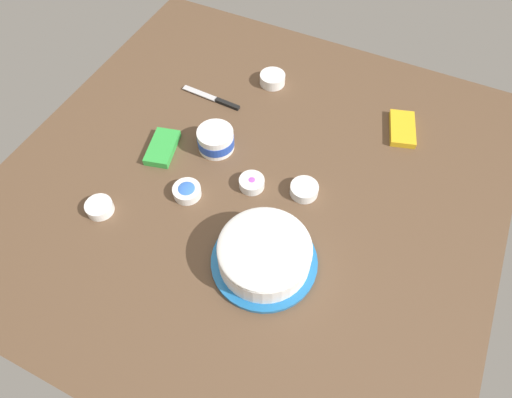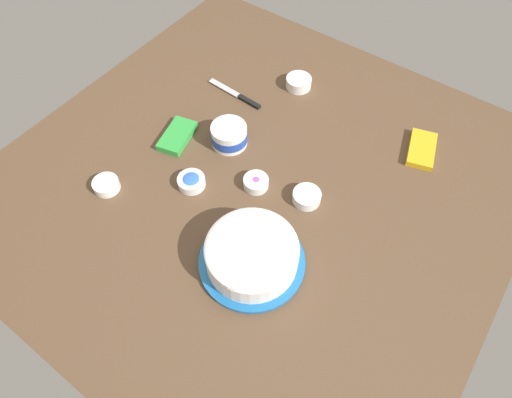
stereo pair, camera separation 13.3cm
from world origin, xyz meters
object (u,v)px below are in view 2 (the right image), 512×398
Objects in this scene: candy_box_lower at (177,136)px; sprinkle_bowl_yellow at (299,82)px; sprinkle_bowl_rainbow at (256,182)px; candy_box_upper at (422,149)px; sprinkle_bowl_orange at (106,185)px; spreading_knife at (239,96)px; sprinkle_bowl_pink at (307,197)px; sprinkle_bowl_blue at (191,181)px; frosting_tub at (229,135)px; frosted_cake at (252,255)px.

sprinkle_bowl_yellow is at bearing -37.00° from candy_box_lower.
sprinkle_bowl_rainbow is 0.85× the size of sprinkle_bowl_yellow.
sprinkle_bowl_yellow is at bearing 69.79° from candy_box_upper.
sprinkle_bowl_orange reaches higher than candy_box_lower.
spreading_knife is at bearing -23.70° from candy_box_lower.
sprinkle_bowl_orange is at bearing 121.49° from sprinkle_bowl_pink.
sprinkle_bowl_yellow reaches higher than sprinkle_bowl_blue.
candy_box_lower is at bearing 119.51° from frosting_tub.
sprinkle_bowl_pink is at bearing -58.51° from sprinkle_bowl_orange.
sprinkle_bowl_rainbow reaches higher than spreading_knife.
sprinkle_bowl_pink is 0.56× the size of candy_box_upper.
frosted_cake is at bearing 177.82° from sprinkle_bowl_pink.
candy_box_lower is at bearing 104.78° from candy_box_upper.
candy_box_lower is at bearing 94.70° from sprinkle_bowl_pink.
frosting_tub is at bearing -74.59° from candy_box_lower.
sprinkle_bowl_yellow is at bearing -5.88° from frosting_tub.
sprinkle_bowl_pink is 0.58× the size of candy_box_lower.
frosting_tub is 0.23m from spreading_knife.
frosted_cake is 0.75m from sprinkle_bowl_yellow.
candy_box_lower is (0.12, 0.17, -0.01)m from sprinkle_bowl_blue.
frosted_cake reaches higher than spreading_knife.
sprinkle_bowl_pink reaches higher than sprinkle_bowl_orange.
sprinkle_bowl_blue is (-0.41, -0.12, 0.01)m from spreading_knife.
sprinkle_bowl_yellow is (0.42, 0.30, 0.00)m from sprinkle_bowl_pink.
sprinkle_bowl_blue is at bearing 116.41° from sprinkle_bowl_pink.
sprinkle_bowl_blue is (-0.16, 0.33, 0.00)m from sprinkle_bowl_pink.
sprinkle_bowl_blue is at bearing -140.11° from candy_box_lower.
frosting_tub is at bearing 174.12° from sprinkle_bowl_yellow.
frosting_tub is 0.34m from sprinkle_bowl_pink.
sprinkle_bowl_blue is (-0.12, 0.17, 0.00)m from sprinkle_bowl_rainbow.
frosting_tub is 0.20m from sprinkle_bowl_rainbow.
candy_box_lower is (-0.04, 0.49, -0.01)m from sprinkle_bowl_pink.
sprinkle_bowl_pink is 1.10× the size of sprinkle_bowl_rainbow.
sprinkle_bowl_blue is at bearing 70.68° from frosted_cake.
candy_box_upper is (0.34, -0.54, -0.03)m from frosting_tub.
sprinkle_bowl_blue is (0.17, -0.21, 0.00)m from sprinkle_bowl_orange.
frosted_cake is 2.45× the size of frosting_tub.
frosting_tub is 1.29× the size of sprinkle_bowl_yellow.
sprinkle_bowl_yellow is (0.47, 0.14, 0.00)m from sprinkle_bowl_rainbow.
frosted_cake reaches higher than candy_box_upper.
sprinkle_bowl_pink reaches higher than spreading_knife.
spreading_knife is 2.70× the size of sprinkle_bowl_blue.
sprinkle_bowl_rainbow is at bearing 33.24° from frosted_cake.
spreading_knife is 2.87× the size of sprinkle_bowl_orange.
sprinkle_bowl_blue is 0.77m from candy_box_upper.
spreading_knife is 0.42m from sprinkle_bowl_blue.
spreading_knife is at bearing -8.92° from sprinkle_bowl_orange.
sprinkle_bowl_yellow reaches higher than sprinkle_bowl_orange.
candy_box_lower is at bearing 157.10° from sprinkle_bowl_yellow.
frosting_tub reaches higher than candy_box_lower.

